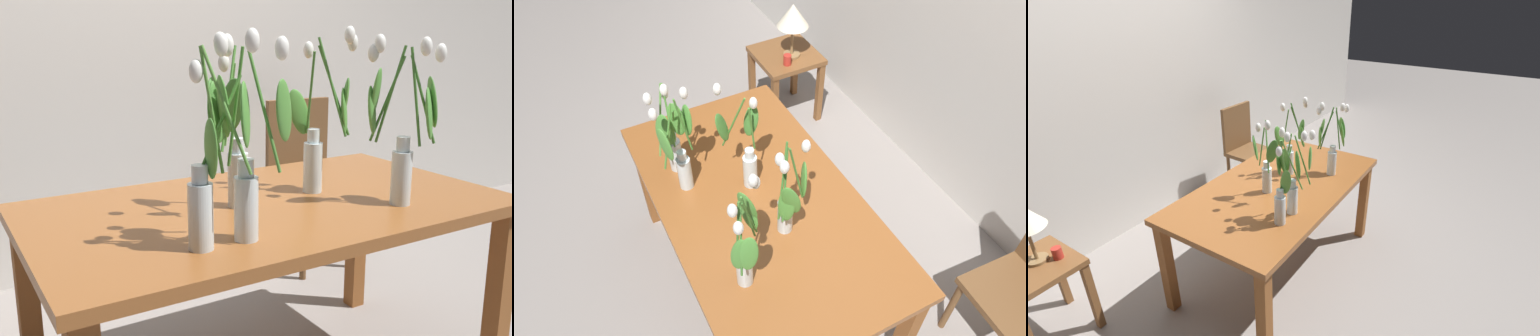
{
  "view_description": "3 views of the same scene",
  "coord_description": "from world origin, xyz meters",
  "views": [
    {
      "loc": [
        -0.99,
        -1.56,
        1.3
      ],
      "look_at": [
        -0.09,
        -0.05,
        0.88
      ],
      "focal_mm": 39.83,
      "sensor_mm": 36.0,
      "label": 1
    },
    {
      "loc": [
        1.36,
        -0.64,
        2.53
      ],
      "look_at": [
        0.01,
        0.06,
        0.94
      ],
      "focal_mm": 34.34,
      "sensor_mm": 36.0,
      "label": 2
    },
    {
      "loc": [
        -1.92,
        -1.27,
        2.01
      ],
      "look_at": [
        0.01,
        -0.05,
        0.88
      ],
      "focal_mm": 25.78,
      "sensor_mm": 36.0,
      "label": 3
    }
  ],
  "objects": [
    {
      "name": "side_table",
      "position": [
        -1.3,
        0.87,
        0.43
      ],
      "size": [
        0.44,
        0.44,
        0.55
      ],
      "color": "brown",
      "rests_on": "ground"
    },
    {
      "name": "tulip_vase_4",
      "position": [
        0.36,
        -0.23,
        0.97
      ],
      "size": [
        0.27,
        0.2,
        0.56
      ],
      "color": "silver",
      "rests_on": "dining_table"
    },
    {
      "name": "dining_table",
      "position": [
        0.0,
        0.0,
        0.65
      ],
      "size": [
        1.6,
        0.9,
        0.74
      ],
      "color": "brown",
      "rests_on": "ground"
    },
    {
      "name": "pillar_candle",
      "position": [
        -1.17,
        0.81,
        0.59
      ],
      "size": [
        0.06,
        0.06,
        0.07
      ],
      "primitive_type": "cylinder",
      "color": "#B72D23",
      "rests_on": "side_table"
    },
    {
      "name": "ground_plane",
      "position": [
        0.0,
        0.0,
        0.0
      ],
      "size": [
        18.0,
        18.0,
        0.0
      ],
      "primitive_type": "plane",
      "color": "gray"
    },
    {
      "name": "tulip_vase_3",
      "position": [
        -0.26,
        -0.27,
        0.95
      ],
      "size": [
        0.28,
        0.21,
        0.56
      ],
      "color": "silver",
      "rests_on": "dining_table"
    },
    {
      "name": "tulip_vase_2",
      "position": [
        0.23,
        0.03,
        0.95
      ],
      "size": [
        0.2,
        0.21,
        0.58
      ],
      "color": "silver",
      "rests_on": "dining_table"
    },
    {
      "name": "dining_chair",
      "position": [
        0.88,
        0.99,
        0.52
      ],
      "size": [
        0.42,
        0.42,
        0.93
      ],
      "color": "brown",
      "rests_on": "ground"
    },
    {
      "name": "room_wall_rear",
      "position": [
        0.0,
        1.48,
        1.35
      ],
      "size": [
        9.0,
        0.1,
        2.7
      ],
      "primitive_type": "cube",
      "color": "beige",
      "rests_on": "ground"
    },
    {
      "name": "tulip_vase_1",
      "position": [
        -0.36,
        -0.28,
        0.94
      ],
      "size": [
        0.17,
        0.17,
        0.57
      ],
      "color": "silver",
      "rests_on": "dining_table"
    },
    {
      "name": "tulip_vase_0",
      "position": [
        -0.14,
        0.0,
        0.93
      ],
      "size": [
        0.16,
        0.24,
        0.56
      ],
      "color": "silver",
      "rests_on": "dining_table"
    }
  ]
}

